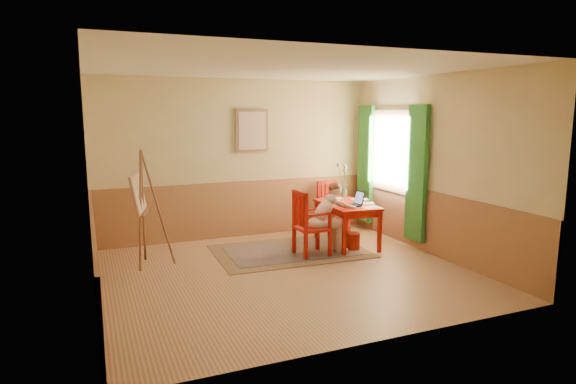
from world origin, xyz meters
name	(u,v)px	position (x,y,z in m)	size (l,w,h in m)	color
room	(287,174)	(0.00, 0.00, 1.40)	(5.04, 4.54, 2.84)	tan
wainscot	(267,226)	(0.00, 0.80, 0.50)	(5.00, 4.50, 1.00)	#9C673F
window	(390,163)	(2.42, 1.10, 1.35)	(0.12, 2.01, 2.20)	white
wall_portrait	(252,131)	(0.25, 2.20, 1.90)	(0.60, 0.05, 0.76)	#8D6A4D
rug	(290,251)	(0.45, 0.94, 0.01)	(2.46, 1.70, 0.02)	#8C7251
table	(347,209)	(1.47, 0.93, 0.63)	(0.78, 1.24, 0.72)	#BB1509
chair_left	(309,224)	(0.63, 0.62, 0.52)	(0.50, 0.48, 1.03)	#BB1509
chair_back	(331,206)	(1.69, 1.92, 0.47)	(0.46, 0.48, 0.95)	#BB1509
figure	(328,215)	(0.96, 0.64, 0.62)	(0.84, 0.37, 1.13)	beige
laptop	(353,203)	(1.47, 0.72, 0.77)	(0.41, 0.26, 0.24)	#1E2338
papers	(357,202)	(1.70, 0.98, 0.72)	(0.70, 1.19, 0.00)	white
vase	(344,182)	(1.72, 1.48, 1.00)	(0.20, 0.31, 0.62)	#3F724C
wastebasket	(352,241)	(1.43, 0.66, 0.14)	(0.26, 0.26, 0.28)	#A91C0D
easel	(141,198)	(-1.81, 1.13, 1.01)	(0.64, 0.76, 1.71)	brown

